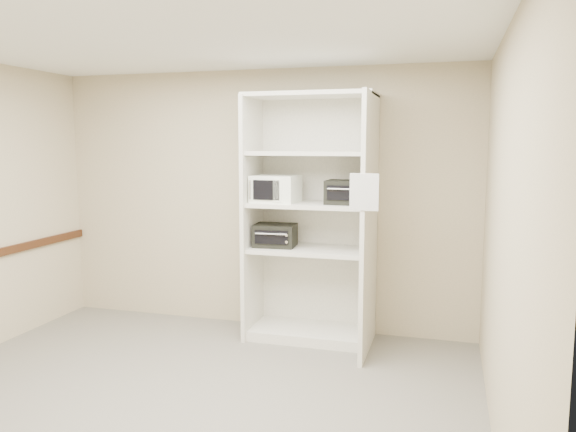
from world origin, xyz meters
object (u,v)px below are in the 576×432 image
(shelving_unit, at_px, (315,227))
(toaster_oven_lower, at_px, (275,235))
(microwave, at_px, (276,189))
(toaster_oven_upper, at_px, (347,192))

(shelving_unit, height_order, toaster_oven_lower, shelving_unit)
(shelving_unit, relative_size, toaster_oven_lower, 6.00)
(shelving_unit, distance_m, microwave, 0.54)
(microwave, xyz_separation_m, toaster_oven_lower, (-0.02, 0.05, -0.47))
(shelving_unit, distance_m, toaster_oven_lower, 0.42)
(microwave, height_order, toaster_oven_upper, microwave)
(shelving_unit, relative_size, microwave, 5.52)
(shelving_unit, relative_size, toaster_oven_upper, 6.13)
(microwave, relative_size, toaster_oven_upper, 1.11)
(toaster_oven_upper, xyz_separation_m, toaster_oven_lower, (-0.73, 0.02, -0.45))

